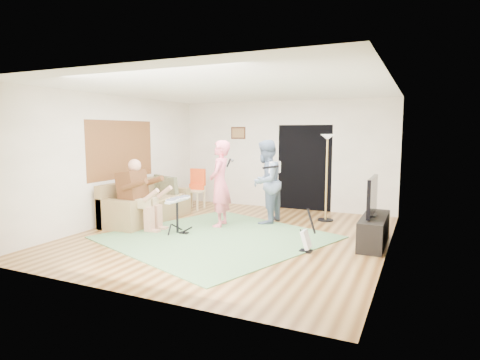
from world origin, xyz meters
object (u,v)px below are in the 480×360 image
tv_cabinet (374,230)px  dining_chair (195,195)px  sofa (144,207)px  guitarist (266,182)px  drum_kit (177,218)px  torchiere_lamp (327,162)px  guitar_spare (307,240)px  television (372,196)px  singer (220,184)px

tv_cabinet → dining_chair: bearing=161.5°
sofa → guitarist: bearing=19.6°
drum_kit → guitarist: bearing=51.9°
drum_kit → torchiere_lamp: torchiere_lamp is taller
sofa → dining_chair: (0.33, 1.62, 0.07)m
sofa → tv_cabinet: sofa is taller
torchiere_lamp → tv_cabinet: bearing=-52.2°
guitarist → torchiere_lamp: 1.41m
guitarist → guitar_spare: 2.25m
dining_chair → tv_cabinet: size_ratio=0.72×
dining_chair → television: 4.69m
singer → dining_chair: (-1.43, 1.40, -0.52)m
sofa → torchiere_lamp: size_ratio=1.15×
guitarist → tv_cabinet: 2.50m
singer → guitar_spare: singer is taller
torchiere_lamp → guitar_spare: bearing=-84.5°
guitar_spare → torchiere_lamp: size_ratio=0.38×
television → torchiere_lamp: bearing=126.6°
guitar_spare → torchiere_lamp: torchiere_lamp is taller
dining_chair → guitar_spare: bearing=-35.9°
tv_cabinet → television: television is taller
drum_kit → torchiere_lamp: size_ratio=0.38×
television → guitarist: bearing=161.2°
sofa → dining_chair: bearing=78.4°
torchiere_lamp → television: (1.12, -1.52, -0.44)m
guitarist → torchiere_lamp: (1.12, 0.75, 0.41)m
guitar_spare → torchiere_lamp: 2.65m
sofa → guitar_spare: bearing=-11.3°
guitar_spare → tv_cabinet: (0.94, 0.90, 0.05)m
tv_cabinet → singer: bearing=178.2°
torchiere_lamp → tv_cabinet: (1.17, -1.52, -1.04)m
guitarist → torchiere_lamp: bearing=127.9°
guitarist → tv_cabinet: (2.29, -0.77, -0.63)m
torchiere_lamp → drum_kit: bearing=-135.5°
sofa → singer: singer is taller
singer → torchiere_lamp: (1.86, 1.42, 0.41)m
torchiere_lamp → dining_chair: torchiere_lamp is taller
singer → guitarist: bearing=120.6°
guitarist → television: (2.24, -0.77, -0.03)m
drum_kit → singer: (0.47, 0.87, 0.57)m
guitar_spare → torchiere_lamp: (-0.23, 2.41, 1.09)m
drum_kit → television: bearing=12.6°
guitarist → dining_chair: guitarist is taller
drum_kit → sofa: bearing=153.4°
television → tv_cabinet: bearing=0.0°
drum_kit → tv_cabinet: 3.59m
singer → tv_cabinet: size_ratio=1.26×
guitar_spare → dining_chair: (-3.52, 2.39, 0.15)m
sofa → guitarist: 2.72m
sofa → dining_chair: size_ratio=2.15×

